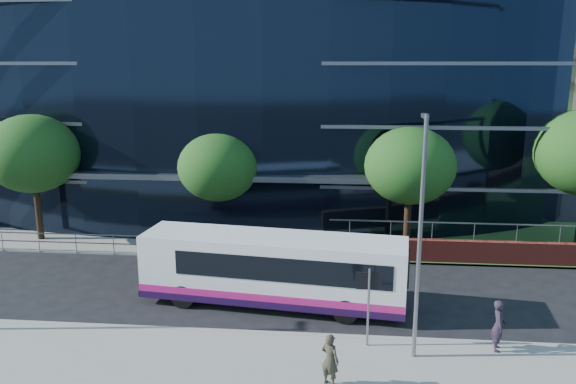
# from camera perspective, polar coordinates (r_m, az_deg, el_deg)

# --- Properties ---
(ground) EXTENTS (200.00, 200.00, 0.00)m
(ground) POSITION_cam_1_polar(r_m,az_deg,el_deg) (21.94, -4.32, -13.11)
(ground) COLOR black
(ground) RESTS_ON ground
(kerb) EXTENTS (80.00, 0.25, 0.16)m
(kerb) POSITION_cam_1_polar(r_m,az_deg,el_deg) (21.02, -4.79, -14.10)
(kerb) COLOR gray
(kerb) RESTS_ON ground
(yellow_line_outer) EXTENTS (80.00, 0.08, 0.01)m
(yellow_line_outer) POSITION_cam_1_polar(r_m,az_deg,el_deg) (21.23, -4.69, -14.04)
(yellow_line_outer) COLOR gold
(yellow_line_outer) RESTS_ON ground
(yellow_line_inner) EXTENTS (80.00, 0.08, 0.01)m
(yellow_line_inner) POSITION_cam_1_polar(r_m,az_deg,el_deg) (21.36, -4.61, -13.86)
(yellow_line_inner) COLOR gold
(yellow_line_inner) RESTS_ON ground
(far_forecourt) EXTENTS (50.00, 8.00, 0.10)m
(far_forecourt) POSITION_cam_1_polar(r_m,az_deg,el_deg) (33.24, -11.44, -4.02)
(far_forecourt) COLOR gray
(far_forecourt) RESTS_ON ground
(glass_office) EXTENTS (44.00, 23.10, 16.00)m
(glass_office) POSITION_cam_1_polar(r_m,az_deg,el_deg) (40.96, -5.25, 10.67)
(glass_office) COLOR black
(glass_office) RESTS_ON ground
(guard_railings) EXTENTS (24.00, 0.05, 1.10)m
(guard_railings) POSITION_cam_1_polar(r_m,az_deg,el_deg) (30.08, -17.33, -4.65)
(guard_railings) COLOR slate
(guard_railings) RESTS_ON ground
(apartment_block) EXTENTS (60.00, 42.00, 30.00)m
(apartment_block) POSITION_cam_1_polar(r_m,az_deg,el_deg) (81.79, 26.43, 12.75)
(apartment_block) COLOR #2D511E
(apartment_block) RESTS_ON ground
(street_sign) EXTENTS (0.85, 0.09, 2.80)m
(street_sign) POSITION_cam_1_polar(r_m,az_deg,el_deg) (19.36, 8.22, -9.91)
(street_sign) COLOR slate
(street_sign) RESTS_ON pavement_near
(tree_far_a) EXTENTS (4.95, 4.95, 6.98)m
(tree_far_a) POSITION_cam_1_polar(r_m,az_deg,el_deg) (33.15, -24.52, 3.55)
(tree_far_a) COLOR black
(tree_far_a) RESTS_ON ground
(tree_far_b) EXTENTS (4.29, 4.29, 6.05)m
(tree_far_b) POSITION_cam_1_polar(r_m,az_deg,el_deg) (30.10, -7.12, 2.52)
(tree_far_b) COLOR black
(tree_far_b) RESTS_ON ground
(tree_far_c) EXTENTS (4.62, 4.62, 6.51)m
(tree_far_c) POSITION_cam_1_polar(r_m,az_deg,el_deg) (29.08, 12.30, 2.60)
(tree_far_c) COLOR black
(tree_far_c) RESTS_ON ground
(tree_dist_e) EXTENTS (4.62, 4.62, 6.51)m
(tree_dist_e) POSITION_cam_1_polar(r_m,az_deg,el_deg) (63.08, 24.51, 7.23)
(tree_dist_e) COLOR black
(tree_dist_e) RESTS_ON ground
(streetlight_east) EXTENTS (0.15, 0.77, 8.00)m
(streetlight_east) POSITION_cam_1_polar(r_m,az_deg,el_deg) (18.19, 13.28, -3.98)
(streetlight_east) COLOR slate
(streetlight_east) RESTS_ON pavement_near
(city_bus) EXTENTS (10.89, 3.73, 2.89)m
(city_bus) POSITION_cam_1_polar(r_m,az_deg,el_deg) (22.81, -1.31, -7.83)
(city_bus) COLOR white
(city_bus) RESTS_ON ground
(pedestrian) EXTENTS (0.51, 0.70, 1.78)m
(pedestrian) POSITION_cam_1_polar(r_m,az_deg,el_deg) (20.60, 20.59, -12.56)
(pedestrian) COLOR #261D2C
(pedestrian) RESTS_ON pavement_near
(pedestrian_b) EXTENTS (0.72, 0.66, 1.65)m
(pedestrian_b) POSITION_cam_1_polar(r_m,az_deg,el_deg) (17.55, 4.29, -16.63)
(pedestrian_b) COLOR #343224
(pedestrian_b) RESTS_ON pavement_near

